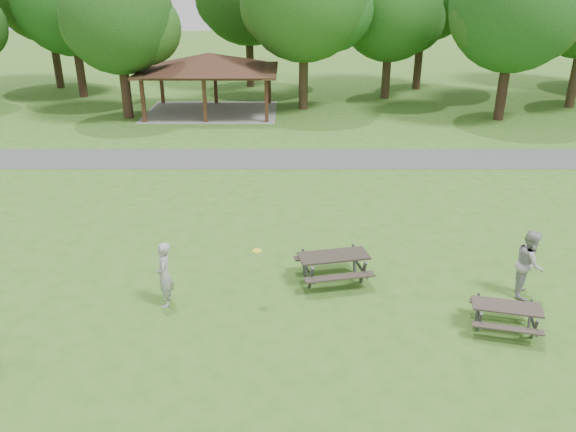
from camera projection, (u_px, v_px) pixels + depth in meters
The scene contains 13 objects.
ground at pixel (249, 323), 14.56m from camera, with size 160.00×160.00×0.00m, color #36651D.
asphalt_path at pixel (268, 159), 27.39m from camera, with size 120.00×3.20×0.02m, color #454548.
pavilion at pixel (209, 64), 35.35m from camera, with size 8.60×7.01×3.76m.
tree_row_c at pixel (72, 1), 38.58m from camera, with size 8.19×7.80×10.67m.
tree_row_d at pixel (119, 21), 32.92m from camera, with size 6.93×6.60×9.27m.
tree_row_e at pixel (306, 0), 34.80m from camera, with size 8.40×8.00×11.02m.
tree_row_f at pixel (392, 13), 38.39m from camera, with size 7.35×7.00×9.55m.
tree_row_g at pixel (516, 11), 32.23m from camera, with size 7.77×7.40×10.25m.
picnic_table_middle at pixel (333, 261), 16.32m from camera, with size 2.31×2.00×0.88m.
picnic_table_far at pixel (506, 312), 14.09m from camera, with size 1.95×1.70×0.73m.
frisbee_in_flight at pixel (257, 251), 14.90m from camera, with size 0.33×0.33×0.02m.
frisbee_thrower at pixel (164, 275), 15.04m from camera, with size 0.67×0.44×1.84m, color #9D9D9F.
frisbee_catcher at pixel (529, 263), 15.50m from camera, with size 0.95×0.74×1.96m, color #A1A1A3.
Camera 1 is at (1.01, -12.24, 8.36)m, focal length 35.00 mm.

